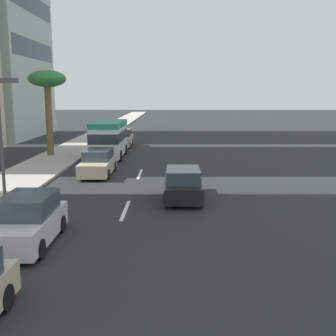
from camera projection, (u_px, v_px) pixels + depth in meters
ground_plane at (148, 154)px, 35.84m from camera, size 198.00×198.00×0.00m
sidewalk_right at (67, 153)px, 35.90m from camera, size 162.00×3.82×0.15m
lane_stripe_mid at (125, 210)px, 18.45m from camera, size 3.20×0.16×0.01m
lane_stripe_far at (140, 174)px, 26.75m from camera, size 3.20×0.16×0.01m
minibus_lead at (109, 138)px, 33.48m from camera, size 6.29×2.38×2.91m
car_third at (98, 163)px, 26.48m from camera, size 4.74×1.83×1.59m
car_fourth at (183, 184)px, 20.33m from camera, size 4.31×1.81×1.53m
car_fifth at (122, 138)px, 40.59m from camera, size 4.30×1.80×1.71m
car_sixth at (28, 222)px, 14.21m from camera, size 4.10×1.82×1.69m
palm_tree at (47, 84)px, 33.19m from camera, size 2.97×2.97×6.76m
street_lamp at (3, 125)px, 18.32m from camera, size 0.24×0.97×5.63m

